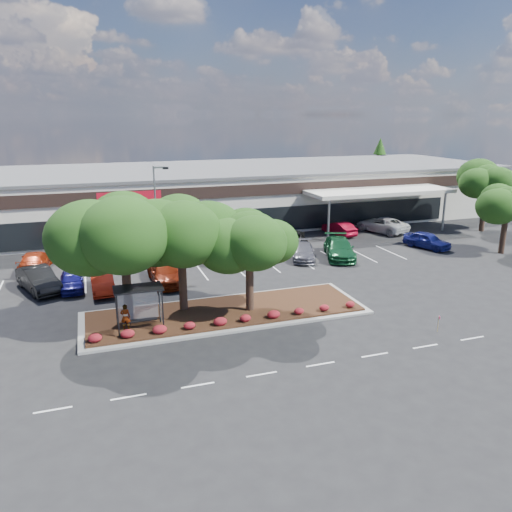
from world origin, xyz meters
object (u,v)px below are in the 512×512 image
object	(u,v)px
light_pole	(158,223)
car_0	(39,280)
car_1	(72,281)
survey_stake	(439,322)

from	to	relation	value
light_pole	car_0	size ratio (longest dim) A/B	1.62
light_pole	car_1	bearing A→B (deg)	-150.68
survey_stake	car_0	xyz separation A→B (m)	(-22.77, 15.23, 0.23)
survey_stake	car_1	xyz separation A→B (m)	(-20.52, 14.66, 0.06)
light_pole	car_1	xyz separation A→B (m)	(-6.94, -3.90, -3.00)
survey_stake	car_0	world-z (taller)	car_0
car_1	survey_stake	bearing A→B (deg)	-37.10
light_pole	car_0	distance (m)	10.18
car_0	car_1	size ratio (longest dim) A/B	1.28
light_pole	survey_stake	bearing A→B (deg)	-53.81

